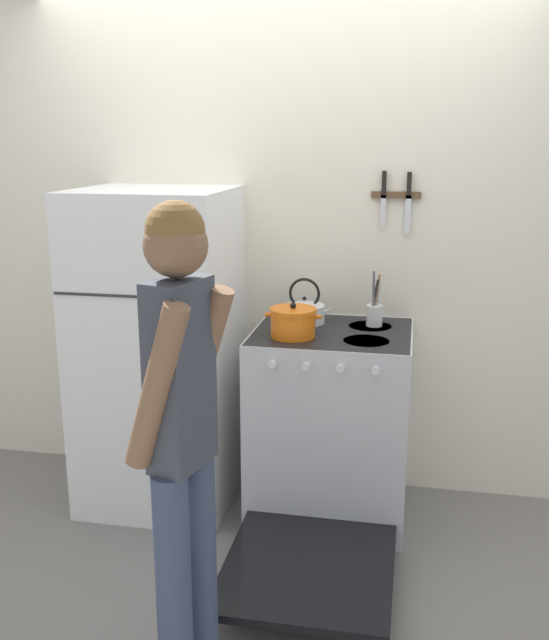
% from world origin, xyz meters
% --- Properties ---
extents(ground_plane, '(14.00, 14.00, 0.00)m').
position_xyz_m(ground_plane, '(0.00, 0.00, 0.00)').
color(ground_plane, slate).
extents(wall_back, '(10.00, 0.06, 2.55)m').
position_xyz_m(wall_back, '(0.00, 0.03, 1.27)').
color(wall_back, silver).
rests_on(wall_back, ground_plane).
extents(refrigerator, '(0.73, 0.71, 1.59)m').
position_xyz_m(refrigerator, '(-0.57, -0.34, 0.79)').
color(refrigerator, white).
rests_on(refrigerator, ground_plane).
extents(stove_range, '(0.75, 1.41, 0.93)m').
position_xyz_m(stove_range, '(0.30, -0.37, 0.46)').
color(stove_range, silver).
rests_on(stove_range, ground_plane).
extents(dutch_oven_pot, '(0.26, 0.22, 0.16)m').
position_xyz_m(dutch_oven_pot, '(0.13, -0.46, 1.00)').
color(dutch_oven_pot, orange).
rests_on(dutch_oven_pot, stove_range).
extents(tea_kettle, '(0.25, 0.20, 0.23)m').
position_xyz_m(tea_kettle, '(0.15, -0.20, 1.00)').
color(tea_kettle, silver).
rests_on(tea_kettle, stove_range).
extents(utensil_jar, '(0.08, 0.08, 0.27)m').
position_xyz_m(utensil_jar, '(0.49, -0.19, 1.00)').
color(utensil_jar, silver).
rests_on(utensil_jar, stove_range).
extents(person, '(0.32, 0.38, 1.65)m').
position_xyz_m(person, '(-0.03, -1.57, 0.94)').
color(person, '#38425B').
rests_on(person, ground_plane).
extents(wall_knife_strip, '(0.24, 0.03, 0.30)m').
position_xyz_m(wall_knife_strip, '(0.56, -0.02, 1.56)').
color(wall_knife_strip, brown).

